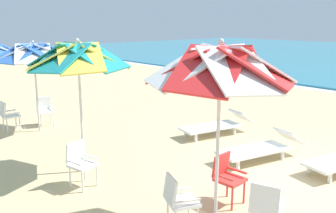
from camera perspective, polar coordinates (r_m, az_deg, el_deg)
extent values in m
plane|color=#D3B784|center=(8.04, 18.08, -10.16)|extent=(80.00, 80.00, 0.00)
cylinder|color=silver|center=(5.40, 7.64, -7.91)|extent=(0.05, 0.05, 2.32)
cube|color=red|center=(4.95, 13.72, 5.94)|extent=(1.17, 1.09, 0.56)
cube|color=white|center=(5.33, 13.01, 6.47)|extent=(1.11, 1.12, 0.56)
cube|color=red|center=(5.56, 9.75, 6.89)|extent=(1.09, 1.17, 0.56)
cube|color=white|center=(5.53, 5.72, 6.98)|extent=(1.12, 1.11, 0.56)
cube|color=red|center=(5.26, 2.81, 6.71)|extent=(1.17, 1.09, 0.56)
cube|color=white|center=(4.87, 2.73, 6.19)|extent=(1.11, 1.12, 0.56)
cube|color=red|center=(4.60, 6.11, 5.73)|extent=(1.09, 1.17, 0.56)
cube|color=white|center=(4.64, 10.93, 5.62)|extent=(1.12, 1.11, 0.56)
sphere|color=silver|center=(5.05, 8.22, 9.97)|extent=(0.08, 0.08, 0.08)
cube|color=red|center=(6.50, 9.61, -11.11)|extent=(0.47, 0.47, 0.05)
cube|color=red|center=(6.52, 8.24, -8.84)|extent=(0.12, 0.42, 0.40)
cube|color=red|center=(6.61, 10.67, -9.70)|extent=(0.40, 0.07, 0.03)
cube|color=red|center=(6.31, 8.58, -10.77)|extent=(0.40, 0.07, 0.03)
cylinder|color=red|center=(6.65, 11.70, -12.86)|extent=(0.04, 0.04, 0.41)
cylinder|color=red|center=(6.38, 9.92, -13.93)|extent=(0.04, 0.04, 0.41)
cylinder|color=red|center=(6.82, 9.18, -12.04)|extent=(0.04, 0.04, 0.41)
cylinder|color=red|center=(6.56, 7.34, -13.03)|extent=(0.04, 0.04, 0.41)
cube|color=white|center=(5.74, 15.10, -14.89)|extent=(0.56, 0.56, 0.05)
cube|color=white|center=(5.46, 14.73, -13.72)|extent=(0.43, 0.23, 0.40)
cube|color=white|center=(5.73, 13.17, -13.58)|extent=(0.17, 0.39, 0.03)
cube|color=white|center=(5.65, 17.20, -14.22)|extent=(0.17, 0.39, 0.03)
cube|color=white|center=(5.72, 2.30, -14.51)|extent=(0.57, 0.57, 0.05)
cube|color=white|center=(5.55, 0.35, -12.78)|extent=(0.42, 0.25, 0.40)
cube|color=white|center=(5.83, 1.57, -12.70)|extent=(0.19, 0.38, 0.03)
cube|color=white|center=(5.50, 3.09, -14.40)|extent=(0.19, 0.38, 0.03)
cylinder|color=white|center=(6.03, 3.26, -15.47)|extent=(0.04, 0.04, 0.41)
cylinder|color=white|center=(5.92, -0.02, -16.03)|extent=(0.04, 0.04, 0.41)
cylinder|color=silver|center=(7.69, -13.25, -1.95)|extent=(0.05, 0.05, 2.27)
cube|color=teal|center=(7.16, -10.66, 7.58)|extent=(1.13, 1.10, 0.53)
cube|color=#EFDB4C|center=(7.53, -9.94, 7.88)|extent=(1.08, 1.16, 0.53)
cube|color=teal|center=(7.86, -11.43, 8.03)|extent=(1.10, 1.13, 0.53)
cube|color=#EFDB4C|center=(7.97, -14.12, 7.96)|extent=(1.16, 1.08, 0.53)
cube|color=teal|center=(7.80, -16.64, 7.71)|extent=(1.13, 1.10, 0.53)
cube|color=#EFDB4C|center=(7.44, -17.65, 7.40)|extent=(1.08, 1.16, 0.53)
cube|color=teal|center=(7.09, -16.37, 7.23)|extent=(1.10, 1.13, 0.53)
cube|color=#EFDB4C|center=(6.97, -13.38, 7.31)|extent=(1.16, 1.08, 0.53)
sphere|color=silver|center=(7.45, -13.90, 9.93)|extent=(0.08, 0.08, 0.08)
cube|color=white|center=(7.20, -13.03, -8.81)|extent=(0.52, 0.52, 0.05)
cube|color=white|center=(7.27, -14.15, -6.77)|extent=(0.18, 0.43, 0.40)
cube|color=white|center=(7.28, -11.87, -7.58)|extent=(0.40, 0.12, 0.03)
cube|color=white|center=(7.05, -14.34, -8.43)|extent=(0.40, 0.12, 0.03)
cylinder|color=white|center=(7.27, -10.95, -10.48)|extent=(0.04, 0.04, 0.41)
cylinder|color=white|center=(7.06, -13.11, -11.31)|extent=(0.04, 0.04, 0.41)
cylinder|color=white|center=(7.52, -12.78, -9.75)|extent=(0.04, 0.04, 0.41)
cylinder|color=white|center=(7.32, -14.91, -10.53)|extent=(0.04, 0.04, 0.41)
cylinder|color=silver|center=(10.98, -19.65, 1.74)|extent=(0.05, 0.05, 2.13)
cube|color=blue|center=(10.43, -18.00, 7.95)|extent=(1.31, 1.22, 0.47)
cube|color=white|center=(10.83, -17.18, 8.17)|extent=(1.23, 1.30, 0.47)
cube|color=blue|center=(11.21, -18.09, 8.26)|extent=(1.22, 1.31, 0.47)
cube|color=white|center=(11.38, -20.10, 8.18)|extent=(1.30, 1.23, 0.47)
cube|color=blue|center=(11.23, -22.14, 7.95)|extent=(1.31, 1.22, 0.47)
cube|color=white|center=(10.85, -23.10, 7.72)|extent=(1.23, 1.30, 0.47)
cube|color=blue|center=(10.45, -22.35, 7.62)|extent=(1.22, 1.31, 0.47)
cube|color=white|center=(10.27, -20.19, 7.71)|extent=(1.30, 1.23, 0.47)
sphere|color=silver|center=(10.80, -20.26, 9.39)|extent=(0.08, 0.08, 0.08)
cube|color=white|center=(11.61, -18.45, -0.73)|extent=(0.52, 0.52, 0.05)
cube|color=white|center=(11.75, -18.74, 0.54)|extent=(0.17, 0.43, 0.40)
cube|color=white|center=(11.63, -17.53, -0.09)|extent=(0.40, 0.12, 0.03)
cube|color=white|center=(11.55, -19.46, -0.32)|extent=(0.40, 0.12, 0.03)
cylinder|color=white|center=(11.54, -17.33, -1.93)|extent=(0.04, 0.04, 0.41)
cylinder|color=white|center=(11.47, -19.04, -2.15)|extent=(0.04, 0.04, 0.41)
cylinder|color=white|center=(11.87, -17.72, -1.54)|extent=(0.04, 0.04, 0.41)
cylinder|color=white|center=(11.80, -19.39, -1.75)|extent=(0.04, 0.04, 0.41)
cube|color=white|center=(11.42, -23.17, -1.35)|extent=(0.45, 0.45, 0.05)
cube|color=white|center=(11.32, -24.23, -0.40)|extent=(0.42, 0.11, 0.40)
cube|color=white|center=(11.58, -23.50, -0.63)|extent=(0.05, 0.40, 0.03)
cube|color=white|center=(11.21, -22.92, -1.01)|extent=(0.05, 0.40, 0.03)
cylinder|color=white|center=(11.69, -22.49, -2.15)|extent=(0.04, 0.04, 0.41)
cylinder|color=white|center=(11.36, -21.96, -2.53)|extent=(0.04, 0.04, 0.41)
cylinder|color=white|center=(11.60, -24.15, -2.42)|extent=(0.04, 0.04, 0.41)
cylinder|color=white|center=(11.27, -23.65, -2.81)|extent=(0.04, 0.04, 0.41)
cube|color=white|center=(7.95, 23.82, -10.06)|extent=(0.06, 0.06, 0.22)
cube|color=white|center=(8.24, 20.98, -8.99)|extent=(0.06, 0.06, 0.22)
cube|color=white|center=(8.53, 13.13, -6.66)|extent=(1.01, 1.80, 0.06)
cube|color=white|center=(9.18, 18.19, -4.33)|extent=(0.70, 0.61, 0.36)
cube|color=white|center=(8.01, 10.80, -8.94)|extent=(0.06, 0.06, 0.22)
cube|color=white|center=(8.39, 8.60, -7.83)|extent=(0.06, 0.06, 0.22)
cube|color=white|center=(8.83, 17.34, -7.22)|extent=(0.06, 0.06, 0.22)
cube|color=white|center=(9.17, 15.07, -6.30)|extent=(0.06, 0.06, 0.22)
cube|color=white|center=(10.17, 6.60, -3.16)|extent=(1.00, 1.80, 0.06)
cube|color=white|center=(10.74, 11.25, -1.40)|extent=(0.70, 0.60, 0.36)
cube|color=white|center=(9.67, 4.33, -4.85)|extent=(0.06, 0.06, 0.22)
cube|color=white|center=(10.08, 2.76, -4.06)|extent=(0.06, 0.06, 0.22)
cube|color=white|center=(10.38, 10.28, -3.75)|extent=(0.06, 0.06, 0.22)
cube|color=white|center=(10.77, 8.58, -3.07)|extent=(0.06, 0.06, 0.22)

